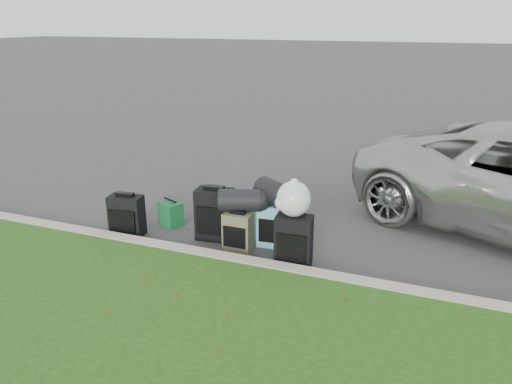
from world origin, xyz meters
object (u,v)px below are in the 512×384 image
(suitcase_small_black, at_px, (127,216))
(tote_navy, at_px, (208,210))
(suitcase_large_black_right, at_px, (294,241))
(tote_green, at_px, (171,214))
(suitcase_large_black_left, at_px, (215,214))
(suitcase_teal, at_px, (273,225))
(suitcase_olive, at_px, (238,232))

(suitcase_small_black, relative_size, tote_navy, 1.82)
(suitcase_large_black_right, height_order, tote_green, suitcase_large_black_right)
(suitcase_large_black_left, xyz_separation_m, suitcase_teal, (0.80, 0.08, -0.07))
(suitcase_olive, xyz_separation_m, suitcase_teal, (0.38, 0.28, 0.04))
(suitcase_small_black, relative_size, suitcase_large_black_left, 0.81)
(suitcase_large_black_right, distance_m, tote_navy, 1.86)
(suitcase_large_black_left, relative_size, tote_navy, 2.26)
(suitcase_large_black_right, bearing_deg, suitcase_teal, 127.69)
(suitcase_teal, distance_m, suitcase_large_black_right, 0.61)
(suitcase_small_black, bearing_deg, suitcase_large_black_left, 7.40)
(suitcase_large_black_left, bearing_deg, suitcase_teal, -0.95)
(suitcase_teal, relative_size, tote_navy, 1.83)
(suitcase_large_black_left, xyz_separation_m, suitcase_large_black_right, (1.22, -0.37, -0.03))
(suitcase_large_black_left, height_order, tote_green, suitcase_large_black_left)
(suitcase_small_black, height_order, suitcase_olive, suitcase_small_black)
(suitcase_large_black_left, distance_m, suitcase_olive, 0.48)
(suitcase_small_black, xyz_separation_m, tote_green, (0.38, 0.52, -0.11))
(suitcase_large_black_left, bearing_deg, suitcase_small_black, -170.88)
(suitcase_olive, xyz_separation_m, suitcase_large_black_right, (0.79, -0.17, 0.07))
(tote_green, bearing_deg, tote_navy, 65.64)
(tote_navy, bearing_deg, suitcase_small_black, -141.51)
(suitcase_small_black, xyz_separation_m, tote_navy, (0.79, 0.88, -0.13))
(suitcase_olive, xyz_separation_m, tote_green, (-1.22, 0.39, -0.08))
(suitcase_olive, relative_size, suitcase_large_black_right, 0.77)
(suitcase_olive, height_order, tote_navy, suitcase_olive)
(tote_green, xyz_separation_m, tote_navy, (0.41, 0.36, -0.02))
(tote_navy, bearing_deg, suitcase_large_black_left, -64.83)
(suitcase_olive, distance_m, tote_navy, 1.11)
(tote_navy, bearing_deg, suitcase_olive, -52.76)
(suitcase_small_black, height_order, suitcase_teal, suitcase_teal)
(suitcase_large_black_left, height_order, suitcase_large_black_right, suitcase_large_black_left)
(suitcase_olive, bearing_deg, tote_green, 161.68)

